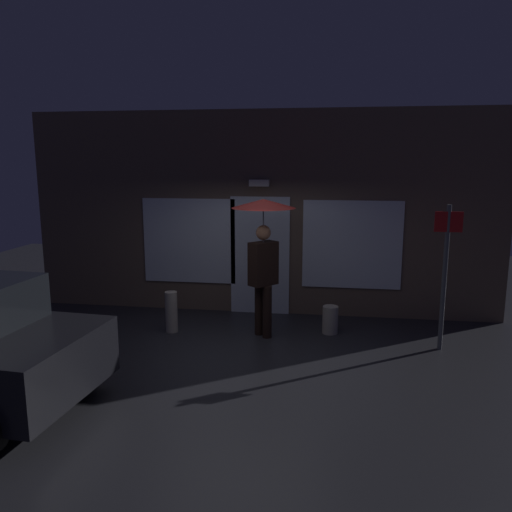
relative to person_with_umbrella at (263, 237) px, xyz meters
name	(u,v)px	position (x,y,z in m)	size (l,w,h in m)	color
ground_plane	(239,355)	(-0.24, -0.90, -1.64)	(18.00, 18.00, 0.00)	#26262B
building_facade	(261,214)	(-0.23, 1.44, 0.21)	(8.77, 0.48, 3.75)	brown
person_with_umbrella	(263,237)	(0.00, 0.00, 0.00)	(1.02, 1.02, 2.25)	black
street_sign_post	(445,269)	(2.76, -0.19, -0.38)	(0.40, 0.07, 2.22)	#595B60
sidewalk_bollard	(330,320)	(1.09, 0.30, -1.41)	(0.26, 0.26, 0.47)	#B2A899
sidewalk_bollard_2	(171,312)	(-1.55, -0.02, -1.30)	(0.20, 0.20, 0.69)	#B2A899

